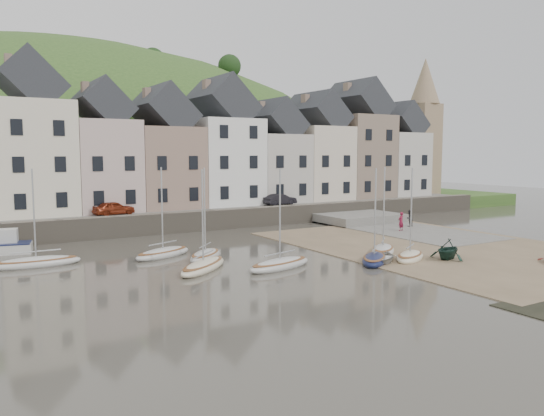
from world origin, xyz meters
TOP-DOWN VIEW (x-y plane):
  - ground at (0.00, 0.00)m, footprint 160.00×160.00m
  - quay_land at (0.00, 32.00)m, footprint 90.00×30.00m
  - quay_street at (0.00, 20.50)m, footprint 70.00×7.00m
  - seawall at (0.00, 17.00)m, footprint 70.00×1.20m
  - beach at (11.00, 0.00)m, footprint 18.00×26.00m
  - slipway at (15.00, 8.00)m, footprint 8.00×18.00m
  - hillside at (-5.00, 60.00)m, footprint 134.40×84.00m
  - townhouse_terrace at (1.76, 24.00)m, footprint 61.05×8.00m
  - church_spire at (34.55, 24.00)m, footprint 4.00×4.00m
  - sailboat_0 at (-15.92, 8.10)m, footprint 5.38×1.57m
  - sailboat_1 at (-8.08, 6.99)m, footprint 4.85×3.26m
  - sailboat_2 at (-7.38, 1.77)m, footprint 4.92×4.59m
  - sailboat_3 at (-5.94, 4.74)m, footprint 3.79×3.85m
  - sailboat_4 at (-3.15, -0.20)m, footprint 5.17×2.72m
  - sailboat_5 at (2.88, -1.99)m, footprint 3.90×3.80m
  - sailboat_6 at (5.59, 0.13)m, footprint 3.96×3.78m
  - sailboat_7 at (5.50, -2.54)m, footprint 3.92×3.17m
  - rowboat_white at (3.50, -2.09)m, footprint 3.59×3.68m
  - rowboat_green at (7.67, -3.77)m, footprint 3.11×2.87m
  - person_red at (14.01, 6.98)m, footprint 0.67×0.51m
  - person_dark at (16.68, 8.60)m, footprint 0.83×0.70m
  - car_left at (-8.11, 19.50)m, footprint 3.79×2.02m
  - car_right at (9.08, 19.50)m, footprint 3.68×1.56m

SIDE VIEW (x-z plane):
  - hillside at x=-5.00m, z-range -59.99..24.01m
  - ground at x=0.00m, z-range 0.00..0.00m
  - beach at x=11.00m, z-range 0.00..0.06m
  - slipway at x=15.00m, z-range 0.00..0.12m
  - sailboat_0 at x=-15.92m, z-range -2.90..3.42m
  - sailboat_2 at x=-7.38m, z-range -2.90..3.42m
  - sailboat_4 at x=-3.15m, z-range -2.90..3.42m
  - sailboat_1 at x=-8.08m, z-range -2.90..3.42m
  - sailboat_6 at x=5.59m, z-range -2.89..3.43m
  - sailboat_5 at x=2.88m, z-range -2.89..3.43m
  - sailboat_3 at x=-5.94m, z-range -2.89..3.43m
  - sailboat_7 at x=5.50m, z-range -2.89..3.43m
  - rowboat_white at x=3.50m, z-range 0.06..0.68m
  - rowboat_green at x=7.67m, z-range 0.06..1.42m
  - quay_land at x=0.00m, z-range 0.00..1.50m
  - person_dark at x=16.68m, z-range 0.12..1.65m
  - seawall at x=0.00m, z-range 0.00..1.80m
  - person_red at x=14.01m, z-range 0.12..1.79m
  - quay_street at x=0.00m, z-range 1.50..1.60m
  - car_right at x=9.08m, z-range 1.60..2.78m
  - car_left at x=-8.11m, z-range 1.60..2.83m
  - townhouse_terrace at x=1.76m, z-range 0.36..14.29m
  - church_spire at x=34.55m, z-range 2.06..20.06m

